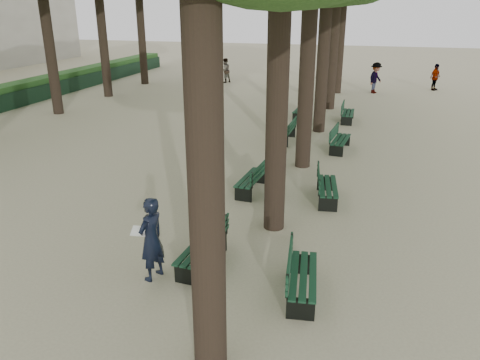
# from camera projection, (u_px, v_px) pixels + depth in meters

# --- Properties ---
(ground) EXTENTS (120.00, 120.00, 0.00)m
(ground) POSITION_uv_depth(u_px,v_px,m) (173.00, 281.00, 9.68)
(ground) COLOR tan
(ground) RESTS_ON ground
(bench_left_0) EXTENTS (0.71, 1.84, 0.92)m
(bench_left_0) POSITION_uv_depth(u_px,v_px,m) (202.00, 254.00, 10.16)
(bench_left_0) COLOR black
(bench_left_0) RESTS_ON ground
(bench_left_1) EXTENTS (0.71, 1.84, 0.92)m
(bench_left_1) POSITION_uv_depth(u_px,v_px,m) (252.00, 183.00, 14.17)
(bench_left_1) COLOR black
(bench_left_1) RESTS_ON ground
(bench_left_2) EXTENTS (0.61, 1.81, 0.92)m
(bench_left_2) POSITION_uv_depth(u_px,v_px,m) (286.00, 135.00, 19.32)
(bench_left_2) COLOR black
(bench_left_2) RESTS_ON ground
(bench_left_3) EXTENTS (0.69, 1.83, 0.92)m
(bench_left_3) POSITION_uv_depth(u_px,v_px,m) (301.00, 113.00, 23.24)
(bench_left_3) COLOR black
(bench_left_3) RESTS_ON ground
(bench_right_0) EXTENTS (0.77, 1.85, 0.92)m
(bench_right_0) POSITION_uv_depth(u_px,v_px,m) (302.00, 283.00, 9.12)
(bench_right_0) COLOR black
(bench_right_0) RESTS_ON ground
(bench_right_1) EXTENTS (0.81, 1.86, 0.92)m
(bench_right_1) POSITION_uv_depth(u_px,v_px,m) (327.00, 192.00, 13.54)
(bench_right_1) COLOR black
(bench_right_1) RESTS_ON ground
(bench_right_2) EXTENTS (0.75, 1.85, 0.92)m
(bench_right_2) POSITION_uv_depth(u_px,v_px,m) (340.00, 144.00, 18.14)
(bench_right_2) COLOR black
(bench_right_2) RESTS_ON ground
(bench_right_3) EXTENTS (0.57, 1.80, 0.92)m
(bench_right_3) POSITION_uv_depth(u_px,v_px,m) (348.00, 116.00, 22.57)
(bench_right_3) COLOR black
(bench_right_3) RESTS_ON ground
(man_with_map) EXTENTS (0.71, 0.79, 1.80)m
(man_with_map) POSITION_uv_depth(u_px,v_px,m) (151.00, 239.00, 9.48)
(man_with_map) COLOR black
(man_with_map) RESTS_ON ground
(pedestrian_d) EXTENTS (0.48, 0.97, 1.90)m
(pedestrian_d) POSITION_uv_depth(u_px,v_px,m) (320.00, 66.00, 35.52)
(pedestrian_d) COLOR #262628
(pedestrian_d) RESTS_ON ground
(pedestrian_b) EXTENTS (0.90, 1.28, 1.92)m
(pedestrian_b) POSITION_uv_depth(u_px,v_px,m) (376.00, 78.00, 29.57)
(pedestrian_b) COLOR #262628
(pedestrian_b) RESTS_ON ground
(pedestrian_c) EXTENTS (0.88, 1.00, 1.71)m
(pedestrian_c) POSITION_uv_depth(u_px,v_px,m) (435.00, 77.00, 30.60)
(pedestrian_c) COLOR #262628
(pedestrian_c) RESTS_ON ground
(pedestrian_a) EXTENTS (0.75, 0.88, 1.71)m
(pedestrian_a) POSITION_uv_depth(u_px,v_px,m) (225.00, 70.00, 33.62)
(pedestrian_a) COLOR #262628
(pedestrian_a) RESTS_ON ground
(pedestrian_e) EXTENTS (1.26, 1.56, 1.79)m
(pedestrian_e) POSITION_uv_depth(u_px,v_px,m) (206.00, 71.00, 33.08)
(pedestrian_e) COLOR #262628
(pedestrian_e) RESTS_ON ground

